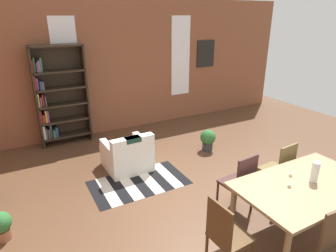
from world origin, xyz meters
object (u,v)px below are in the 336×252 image
dining_table (306,189)px  potted_plant_window (1,225)px  potted_plant_corner (208,139)px  bookshelf_tall (58,97)px  vase_on_table (315,172)px  dining_chair_far_right (280,168)px  armchair_white (128,155)px  dining_chair_head_left (226,235)px  dining_chair_far_left (240,182)px

dining_table → potted_plant_window: bearing=152.9°
potted_plant_corner → bookshelf_tall: bearing=144.1°
vase_on_table → dining_chair_far_right: 0.90m
dining_table → potted_plant_corner: dining_table is taller
vase_on_table → armchair_white: vase_on_table is taller
vase_on_table → potted_plant_corner: vase_on_table is taller
dining_chair_head_left → potted_plant_window: (-2.22, 1.79, -0.30)m
dining_chair_far_left → bookshelf_tall: bookshelf_tall is taller
dining_chair_far_right → bookshelf_tall: bearing=124.1°
dining_chair_far_right → potted_plant_window: 4.05m
vase_on_table → potted_plant_corner: size_ratio=0.58×
vase_on_table → dining_chair_head_left: size_ratio=0.29×
dining_table → armchair_white: 3.11m
dining_chair_far_left → potted_plant_corner: (0.85, 1.94, -0.25)m
dining_chair_head_left → potted_plant_window: 2.87m
bookshelf_tall → armchair_white: 2.20m
dining_chair_far_left → dining_table: bearing=-62.2°
dining_chair_far_left → dining_chair_far_right: bearing=-0.0°
vase_on_table → potted_plant_window: bearing=153.6°
dining_chair_head_left → dining_chair_far_right: bearing=24.3°
dining_chair_head_left → bookshelf_tall: (-0.94, 4.63, 0.56)m
vase_on_table → armchair_white: 3.20m
dining_chair_far_left → bookshelf_tall: bearing=115.1°
dining_chair_far_left → dining_chair_far_right: (0.81, -0.00, 0.00)m
dining_chair_head_left → bookshelf_tall: size_ratio=0.43×
dining_chair_far_left → dining_chair_head_left: 1.16m
armchair_white → vase_on_table: bearing=-61.9°
dining_chair_far_left → potted_plant_window: size_ratio=2.41×
vase_on_table → potted_plant_window: 4.09m
dining_table → bookshelf_tall: bearing=115.6°
potted_plant_window → vase_on_table: bearing=-26.4°
dining_table → dining_chair_far_right: (0.41, 0.76, -0.18)m
potted_plant_corner → dining_table: bearing=-99.5°
dining_chair_far_left → dining_chair_far_right: size_ratio=1.00×
dining_table → dining_chair_far_left: 0.87m
bookshelf_tall → dining_table: bearing=-64.4°
dining_chair_far_left → dining_chair_head_left: (-0.87, -0.76, 0.00)m
bookshelf_tall → armchair_white: bookshelf_tall is taller
bookshelf_tall → dining_chair_far_right: bearing=-55.9°
vase_on_table → potted_plant_corner: 2.80m
potted_plant_window → dining_table: bearing=-27.1°
potted_plant_corner → potted_plant_window: 4.05m
dining_chair_head_left → bookshelf_tall: bearing=101.5°
dining_chair_head_left → armchair_white: size_ratio=1.16×
dining_chair_far_right → vase_on_table: bearing=-111.1°
potted_plant_window → dining_chair_far_right: bearing=-14.8°
dining_chair_far_right → potted_plant_corner: (0.04, 1.94, -0.25)m
bookshelf_tall → dining_chair_head_left: bearing=-78.5°
dining_chair_head_left → dining_chair_far_right: 1.85m
dining_chair_far_left → vase_on_table: bearing=-55.7°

